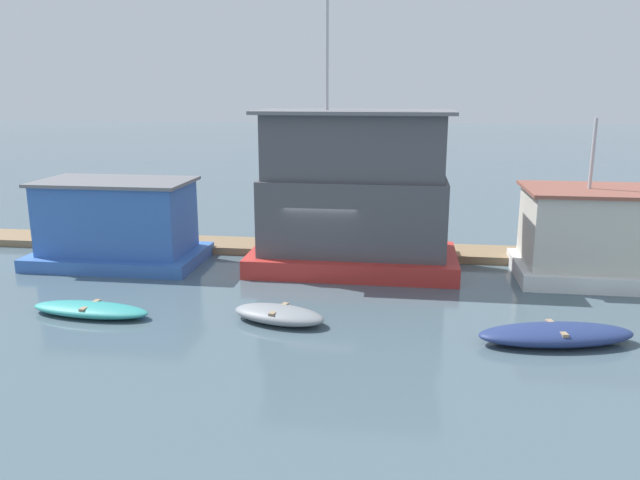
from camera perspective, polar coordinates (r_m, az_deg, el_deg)
ground_plane at (r=22.70m, az=0.35°, el=-2.84°), size 200.00×200.00×0.00m
dock_walkway at (r=25.15m, az=1.15°, el=-0.84°), size 33.80×1.97×0.30m
houseboat_blue at (r=24.60m, az=-18.01°, el=1.35°), size 6.24×3.72×3.17m
houseboat_red at (r=22.44m, az=3.08°, el=3.88°), size 7.47×3.94×10.21m
houseboat_white at (r=23.53m, az=25.07°, el=0.29°), size 6.25×3.74×5.52m
dinghy_teal at (r=19.47m, az=-20.25°, el=-5.99°), size 3.70×1.36×0.37m
dinghy_grey at (r=17.81m, az=-3.78°, el=-6.81°), size 2.95×1.85×0.46m
dinghy_navy at (r=17.44m, az=20.78°, el=-8.08°), size 4.25×2.07×0.51m
mooring_post_far_left at (r=24.22m, az=20.80°, el=-0.46°), size 0.28×0.28×1.82m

